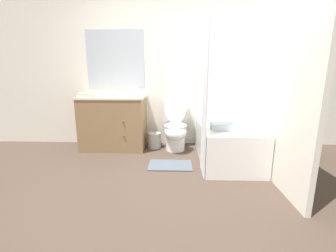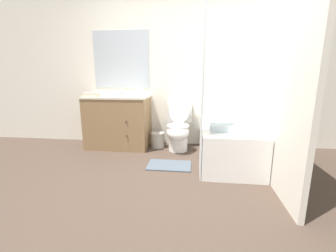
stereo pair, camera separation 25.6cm
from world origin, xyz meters
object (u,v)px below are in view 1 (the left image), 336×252
Objects in this scene: sink_faucet at (116,93)px; wastebasket at (154,140)px; soap_dispenser at (138,92)px; bath_towel_folded at (223,126)px; bathtub at (225,141)px; bath_mat at (170,165)px; hand_towel_folded at (86,95)px; tissue_box at (135,93)px; vanity_cabinet at (114,122)px; toilet at (175,128)px.

wastebasket is (0.65, -0.18, -0.76)m from sink_faucet.
sink_faucet is 0.57× the size of wastebasket.
bath_towel_folded is (1.19, -0.83, -0.36)m from soap_dispenser.
bathtub is 2.51× the size of bath_mat.
soap_dispenser is 1.32m from bath_mat.
tissue_box is at bearing 22.77° from hand_towel_folded.
wastebasket is 1.28m from hand_towel_folded.
wastebasket is at bearing -5.48° from soap_dispenser.
vanity_cabinet reaches higher than bathtub.
bath_towel_folded is (1.25, -0.93, -0.34)m from tissue_box.
hand_towel_folded is at bearing 162.15° from bath_towel_folded.
vanity_cabinet is 0.71× the size of bathtub.
bathtub is at bearing -19.98° from soap_dispenser.
wastebasket is (-0.35, 0.07, -0.23)m from toilet.
bathtub is 2.19m from hand_towel_folded.
vanity_cabinet is at bearing -90.00° from sink_faucet.
bath_towel_folded reaches higher than bath_mat.
toilet is 0.43m from wastebasket.
tissue_box is 0.85× the size of soap_dispenser.
toilet is at bearing 84.68° from bath_mat.
soap_dispenser reaches higher than bath_towel_folded.
vanity_cabinet is 1.78× the size of bath_mat.
tissue_box reaches higher than toilet.
wastebasket is 1.90× the size of tissue_box.
sink_faucet reaches higher than vanity_cabinet.
tissue_box is at bearing 159.34° from wastebasket.
wastebasket is 1.61× the size of soap_dispenser.
vanity_cabinet is at bearing 141.48° from bath_mat.
bath_mat is at bearing -45.30° from sink_faucet.
vanity_cabinet is at bearing -157.57° from tissue_box.
tissue_box is (-0.66, 0.19, 0.53)m from toilet.
toilet is 0.82m from soap_dispenser.
hand_towel_folded is at bearing 172.47° from bathtub.
soap_dispenser is (-0.25, 0.02, 0.79)m from wastebasket.
bathtub is 10.86× the size of tissue_box.
soap_dispenser is at bearing -57.09° from tissue_box.
wastebasket is at bearing 156.91° from bathtub.
hand_towel_folded is (-0.36, -0.15, 0.45)m from vanity_cabinet.
bathtub is at bearing 21.98° from bath_mat.
bathtub is 5.73× the size of wastebasket.
bath_towel_folded reaches higher than wastebasket.
sink_faucet is at bearing 170.09° from tissue_box.
bathtub is at bearing 71.24° from bath_towel_folded.
bath_mat is (0.93, -0.74, -0.43)m from vanity_cabinet.
sink_faucet reaches higher than bathtub.
bath_mat is (0.28, -0.77, -0.12)m from wastebasket.
hand_towel_folded is 0.37× the size of bath_mat.
hand_towel_folded is 1.67m from bath_mat.
tissue_box reaches higher than bath_mat.
bathtub is 1.54m from soap_dispenser.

